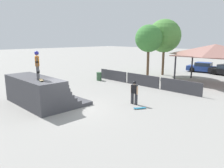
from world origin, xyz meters
TOP-DOWN VIEW (x-y plane):
  - ground_plane at (0.00, 0.00)m, footprint 160.00×160.00m
  - quarter_pipe_ramp at (-2.27, -0.76)m, footprint 5.23×3.65m
  - skater_on_deck at (-1.44, -1.17)m, footprint 0.72×0.49m
  - skateboard_on_deck at (-0.84, -1.29)m, footprint 0.81×0.44m
  - bystander_walking at (2.21, 3.67)m, footprint 0.62×0.24m
  - skateboard_on_ground at (3.08, 3.14)m, footprint 0.59×0.77m
  - barrier_fence at (-0.98, 8.67)m, footprint 11.24×0.12m
  - pavilion_shelter at (3.29, 13.98)m, footprint 7.03×4.26m
  - tree_beside_pavilion at (-3.35, 12.68)m, footprint 2.97×2.97m
  - tree_far_back at (-3.09, 15.34)m, footprint 3.81×3.81m
  - trash_bin at (-5.80, 7.57)m, footprint 0.52×0.52m
  - parked_car_blue at (-0.51, 20.95)m, footprint 4.34×2.30m

SIDE VIEW (x-z plane):
  - ground_plane at x=0.00m, z-range 0.00..0.00m
  - skateboard_on_ground at x=3.08m, z-range 0.01..0.10m
  - trash_bin at x=-5.80m, z-range 0.00..0.85m
  - barrier_fence at x=-0.98m, z-range 0.00..1.05m
  - parked_car_blue at x=-0.51m, z-range -0.04..1.24m
  - quarter_pipe_ramp at x=-2.27m, z-range -0.11..1.73m
  - bystander_walking at x=2.21m, z-range 0.14..1.73m
  - skateboard_on_deck at x=-0.84m, z-range 1.86..1.94m
  - skater_on_deck at x=-1.44m, z-range 1.97..3.70m
  - pavilion_shelter at x=3.29m, z-range 1.29..5.10m
  - tree_beside_pavilion at x=-3.35m, z-range 1.39..7.18m
  - tree_far_back at x=-3.09m, z-range 1.33..7.84m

